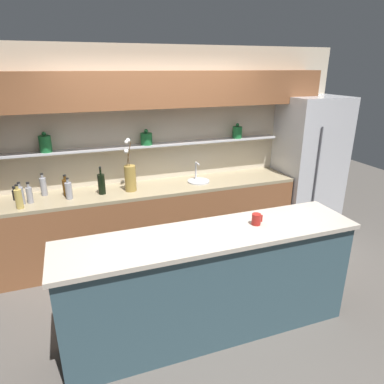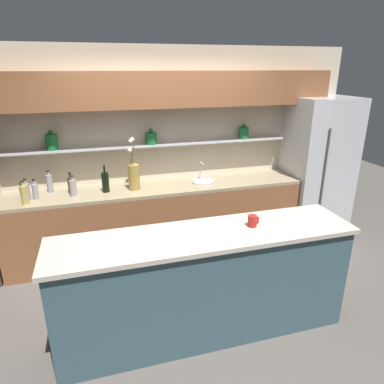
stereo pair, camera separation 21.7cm
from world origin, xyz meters
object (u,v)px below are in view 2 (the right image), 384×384
at_px(sink_fixture, 203,180).
at_px(bottle_spirit_2, 35,191).
at_px(flower_vase, 134,175).
at_px(bottle_wine_6, 105,182).
at_px(bottle_spirit_0, 71,185).
at_px(bottle_spirit_5, 50,183).
at_px(bottle_sauce_1, 22,191).
at_px(coffee_mug, 252,221).
at_px(refrigerator, 317,168).
at_px(bottle_spirit_3, 24,195).
at_px(bottle_spirit_4, 73,188).
at_px(bottle_spirit_7, 27,191).

bearing_deg(sink_fixture, bottle_spirit_2, -178.34).
bearing_deg(bottle_spirit_2, flower_vase, 1.09).
bearing_deg(bottle_spirit_2, bottle_wine_6, 1.80).
distance_m(bottle_spirit_0, bottle_spirit_5, 0.27).
bearing_deg(bottle_spirit_2, bottle_sauce_1, 137.00).
height_order(bottle_spirit_0, bottle_spirit_2, bottle_spirit_0).
height_order(bottle_sauce_1, bottle_spirit_5, bottle_spirit_5).
relative_size(bottle_spirit_0, coffee_mug, 2.48).
xyz_separation_m(refrigerator, bottle_spirit_3, (-3.80, -0.14, 0.05)).
height_order(bottle_spirit_4, bottle_spirit_7, bottle_spirit_7).
xyz_separation_m(refrigerator, sink_fixture, (-1.69, 0.05, -0.04)).
distance_m(bottle_sauce_1, bottle_spirit_2, 0.23).
height_order(bottle_spirit_2, bottle_spirit_5, bottle_spirit_5).
bearing_deg(bottle_spirit_7, refrigerator, 0.36).
relative_size(bottle_spirit_2, bottle_spirit_7, 0.94).
bearing_deg(bottle_spirit_5, bottle_sauce_1, -171.00).
bearing_deg(bottle_sauce_1, bottle_spirit_5, 9.00).
distance_m(refrigerator, bottle_spirit_2, 3.71).
bearing_deg(bottle_spirit_5, sink_fixture, -4.44).
xyz_separation_m(flower_vase, bottle_spirit_3, (-1.21, -0.16, -0.07)).
relative_size(flower_vase, bottle_spirit_7, 2.48).
relative_size(flower_vase, sink_fixture, 2.21).
xyz_separation_m(flower_vase, bottle_spirit_0, (-0.74, 0.08, -0.08)).
distance_m(bottle_spirit_3, bottle_spirit_5, 0.41).
xyz_separation_m(bottle_sauce_1, bottle_spirit_3, (0.08, -0.29, 0.05)).
relative_size(flower_vase, bottle_spirit_4, 2.52).
distance_m(sink_fixture, bottle_spirit_7, 2.11).
bearing_deg(sink_fixture, coffee_mug, -91.81).
bearing_deg(flower_vase, bottle_sauce_1, 174.02).
bearing_deg(refrigerator, bottle_spirit_0, 178.35).
bearing_deg(bottle_spirit_0, bottle_spirit_5, 158.06).
height_order(bottle_wine_6, bottle_spirit_7, bottle_wine_6).
bearing_deg(bottle_wine_6, refrigerator, -0.29).
height_order(flower_vase, bottle_spirit_2, flower_vase).
bearing_deg(coffee_mug, sink_fixture, 88.19).
distance_m(flower_vase, bottle_wine_6, 0.35).
relative_size(bottle_spirit_5, bottle_wine_6, 0.81).
bearing_deg(sink_fixture, bottle_spirit_0, 178.35).
relative_size(sink_fixture, bottle_wine_6, 0.86).
xyz_separation_m(flower_vase, coffee_mug, (0.85, -1.54, -0.03)).
bearing_deg(flower_vase, bottle_spirit_3, -172.72).
bearing_deg(sink_fixture, bottle_spirit_7, -178.01).
xyz_separation_m(refrigerator, bottle_spirit_2, (-3.71, -0.01, 0.03)).
relative_size(bottle_spirit_4, bottle_spirit_7, 0.98).
distance_m(refrigerator, bottle_sauce_1, 3.88).
xyz_separation_m(flower_vase, bottle_spirit_4, (-0.71, -0.04, -0.08)).
height_order(bottle_sauce_1, bottle_spirit_3, bottle_spirit_3).
relative_size(bottle_sauce_1, bottle_spirit_3, 0.60).
height_order(sink_fixture, bottle_spirit_0, bottle_spirit_0).
relative_size(refrigerator, bottle_spirit_5, 7.29).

